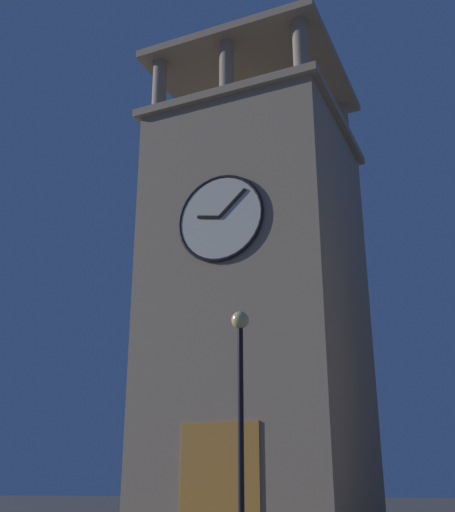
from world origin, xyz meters
TOP-DOWN VIEW (x-y plane):
  - clocktower at (-1.25, -2.29)m, footprint 9.12×9.30m
  - street_lamp at (-5.61, 10.29)m, footprint 0.44×0.44m

SIDE VIEW (x-z plane):
  - street_lamp at x=-5.61m, z-range 1.08..6.88m
  - clocktower at x=-1.25m, z-range -2.42..21.97m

